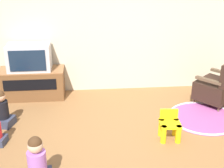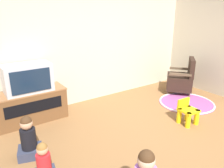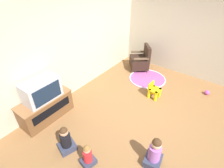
{
  "view_description": "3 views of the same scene",
  "coord_description": "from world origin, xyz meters",
  "px_view_note": "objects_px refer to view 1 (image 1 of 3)",
  "views": [
    {
      "loc": [
        -0.49,
        -3.8,
        2.61
      ],
      "look_at": [
        -0.07,
        0.76,
        0.71
      ],
      "focal_mm": 50.0,
      "sensor_mm": 36.0,
      "label": 1
    },
    {
      "loc": [
        -2.39,
        -1.94,
        1.96
      ],
      "look_at": [
        -0.48,
        0.83,
        0.82
      ],
      "focal_mm": 35.0,
      "sensor_mm": 36.0,
      "label": 2
    },
    {
      "loc": [
        -3.08,
        -1.18,
        3.1
      ],
      "look_at": [
        -0.26,
        0.92,
        0.71
      ],
      "focal_mm": 28.0,
      "sensor_mm": 36.0,
      "label": 3
    }
  ],
  "objects_px": {
    "tv_cabinet": "(32,83)",
    "television": "(29,57)",
    "child_watching_right": "(37,165)",
    "black_armchair": "(217,87)",
    "child_watching_center": "(2,111)",
    "yellow_kid_chair": "(170,127)"
  },
  "relations": [
    {
      "from": "tv_cabinet",
      "to": "child_watching_center",
      "type": "xyz_separation_m",
      "value": [
        -0.33,
        -1.08,
        -0.04
      ]
    },
    {
      "from": "yellow_kid_chair",
      "to": "child_watching_center",
      "type": "bearing_deg",
      "value": 169.97
    },
    {
      "from": "yellow_kid_chair",
      "to": "child_watching_right",
      "type": "height_order",
      "value": "child_watching_right"
    },
    {
      "from": "black_armchair",
      "to": "child_watching_center",
      "type": "bearing_deg",
      "value": -33.81
    },
    {
      "from": "television",
      "to": "black_armchair",
      "type": "xyz_separation_m",
      "value": [
        3.47,
        -0.59,
        -0.49
      ]
    },
    {
      "from": "yellow_kid_chair",
      "to": "child_watching_right",
      "type": "relative_size",
      "value": 0.65
    },
    {
      "from": "yellow_kid_chair",
      "to": "black_armchair",
      "type": "bearing_deg",
      "value": 46.86
    },
    {
      "from": "child_watching_center",
      "to": "child_watching_right",
      "type": "relative_size",
      "value": 0.92
    },
    {
      "from": "tv_cabinet",
      "to": "black_armchair",
      "type": "bearing_deg",
      "value": -9.89
    },
    {
      "from": "tv_cabinet",
      "to": "yellow_kid_chair",
      "type": "bearing_deg",
      "value": -36.86
    },
    {
      "from": "tv_cabinet",
      "to": "child_watching_center",
      "type": "height_order",
      "value": "child_watching_center"
    },
    {
      "from": "black_armchair",
      "to": "child_watching_right",
      "type": "xyz_separation_m",
      "value": [
        -3.04,
        -1.99,
        -0.05
      ]
    },
    {
      "from": "tv_cabinet",
      "to": "television",
      "type": "relative_size",
      "value": 1.57
    },
    {
      "from": "black_armchair",
      "to": "yellow_kid_chair",
      "type": "bearing_deg",
      "value": 2.29
    },
    {
      "from": "yellow_kid_chair",
      "to": "tv_cabinet",
      "type": "bearing_deg",
      "value": 146.85
    },
    {
      "from": "yellow_kid_chair",
      "to": "child_watching_center",
      "type": "distance_m",
      "value": 2.7
    },
    {
      "from": "yellow_kid_chair",
      "to": "television",
      "type": "bearing_deg",
      "value": 147.14
    },
    {
      "from": "black_armchair",
      "to": "child_watching_right",
      "type": "distance_m",
      "value": 3.64
    },
    {
      "from": "child_watching_right",
      "to": "tv_cabinet",
      "type": "bearing_deg",
      "value": 89.95
    },
    {
      "from": "tv_cabinet",
      "to": "television",
      "type": "height_order",
      "value": "television"
    },
    {
      "from": "tv_cabinet",
      "to": "child_watching_right",
      "type": "bearing_deg",
      "value": -80.59
    },
    {
      "from": "television",
      "to": "black_armchair",
      "type": "bearing_deg",
      "value": -9.6
    }
  ]
}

